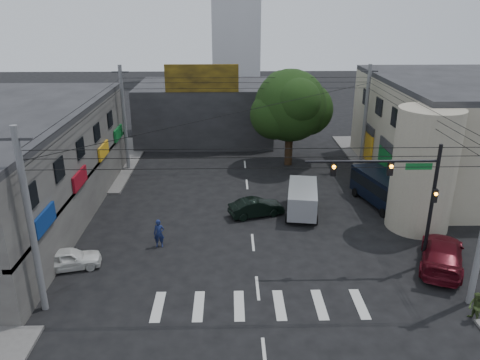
{
  "coord_description": "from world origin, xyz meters",
  "views": [
    {
      "loc": [
        -1.41,
        -23.88,
        14.02
      ],
      "look_at": [
        -0.76,
        4.0,
        3.42
      ],
      "focal_mm": 35.0,
      "sensor_mm": 36.0,
      "label": 1
    }
  ],
  "objects_px": {
    "navy_van": "(383,190)",
    "traffic_officer": "(159,233)",
    "dark_sedan": "(256,207)",
    "pedestrian_olive": "(476,307)",
    "utility_pole_near_left": "(31,224)",
    "silver_minivan": "(302,200)",
    "street_tree": "(290,106)",
    "utility_pole_far_right": "(365,118)",
    "traffic_gantry": "(403,187)",
    "maroon_sedan": "(442,254)",
    "utility_pole_far_left": "(124,119)",
    "white_compact": "(68,259)"
  },
  "relations": [
    {
      "from": "street_tree",
      "to": "traffic_gantry",
      "type": "bearing_deg",
      "value": -78.01
    },
    {
      "from": "utility_pole_far_left",
      "to": "maroon_sedan",
      "type": "xyz_separation_m",
      "value": [
        21.0,
        -17.06,
        -3.81
      ]
    },
    {
      "from": "utility_pole_far_left",
      "to": "silver_minivan",
      "type": "xyz_separation_m",
      "value": [
        14.18,
        -9.78,
        -3.6
      ]
    },
    {
      "from": "white_compact",
      "to": "traffic_officer",
      "type": "relative_size",
      "value": 2.16
    },
    {
      "from": "silver_minivan",
      "to": "pedestrian_olive",
      "type": "xyz_separation_m",
      "value": [
        6.32,
        -12.15,
        -0.25
      ]
    },
    {
      "from": "utility_pole_near_left",
      "to": "maroon_sedan",
      "type": "relative_size",
      "value": 1.56
    },
    {
      "from": "traffic_gantry",
      "to": "maroon_sedan",
      "type": "relative_size",
      "value": 1.22
    },
    {
      "from": "silver_minivan",
      "to": "traffic_officer",
      "type": "height_order",
      "value": "silver_minivan"
    },
    {
      "from": "navy_van",
      "to": "traffic_officer",
      "type": "distance_m",
      "value": 16.66
    },
    {
      "from": "utility_pole_far_left",
      "to": "silver_minivan",
      "type": "distance_m",
      "value": 17.6
    },
    {
      "from": "utility_pole_near_left",
      "to": "silver_minivan",
      "type": "relative_size",
      "value": 1.87
    },
    {
      "from": "utility_pole_far_left",
      "to": "pedestrian_olive",
      "type": "xyz_separation_m",
      "value": [
        20.5,
        -21.93,
        -3.85
      ]
    },
    {
      "from": "utility_pole_far_left",
      "to": "utility_pole_far_right",
      "type": "distance_m",
      "value": 21.0
    },
    {
      "from": "silver_minivan",
      "to": "navy_van",
      "type": "height_order",
      "value": "navy_van"
    },
    {
      "from": "silver_minivan",
      "to": "maroon_sedan",
      "type": "bearing_deg",
      "value": -127.93
    },
    {
      "from": "traffic_gantry",
      "to": "utility_pole_far_left",
      "type": "height_order",
      "value": "utility_pole_far_left"
    },
    {
      "from": "maroon_sedan",
      "to": "navy_van",
      "type": "relative_size",
      "value": 0.96
    },
    {
      "from": "silver_minivan",
      "to": "pedestrian_olive",
      "type": "bearing_deg",
      "value": -143.57
    },
    {
      "from": "utility_pole_far_left",
      "to": "utility_pole_far_right",
      "type": "xyz_separation_m",
      "value": [
        21.0,
        0.0,
        0.0
      ]
    },
    {
      "from": "utility_pole_far_left",
      "to": "dark_sedan",
      "type": "distance_m",
      "value": 15.39
    },
    {
      "from": "traffic_gantry",
      "to": "traffic_officer",
      "type": "height_order",
      "value": "traffic_gantry"
    },
    {
      "from": "dark_sedan",
      "to": "maroon_sedan",
      "type": "bearing_deg",
      "value": -141.94
    },
    {
      "from": "silver_minivan",
      "to": "pedestrian_olive",
      "type": "distance_m",
      "value": 13.69
    },
    {
      "from": "utility_pole_far_right",
      "to": "street_tree",
      "type": "bearing_deg",
      "value": 171.25
    },
    {
      "from": "maroon_sedan",
      "to": "utility_pole_far_right",
      "type": "bearing_deg",
      "value": -65.99
    },
    {
      "from": "dark_sedan",
      "to": "maroon_sedan",
      "type": "distance_m",
      "value": 12.26
    },
    {
      "from": "street_tree",
      "to": "navy_van",
      "type": "distance_m",
      "value": 11.85
    },
    {
      "from": "silver_minivan",
      "to": "utility_pole_far_right",
      "type": "bearing_deg",
      "value": -25.93
    },
    {
      "from": "street_tree",
      "to": "utility_pole_far_left",
      "type": "xyz_separation_m",
      "value": [
        -14.5,
        -1.0,
        -0.87
      ]
    },
    {
      "from": "utility_pole_near_left",
      "to": "silver_minivan",
      "type": "distance_m",
      "value": 18.13
    },
    {
      "from": "navy_van",
      "to": "pedestrian_olive",
      "type": "distance_m",
      "value": 13.55
    },
    {
      "from": "silver_minivan",
      "to": "navy_van",
      "type": "distance_m",
      "value": 6.28
    },
    {
      "from": "utility_pole_near_left",
      "to": "white_compact",
      "type": "relative_size",
      "value": 2.41
    },
    {
      "from": "white_compact",
      "to": "pedestrian_olive",
      "type": "xyz_separation_m",
      "value": [
        20.5,
        -5.13,
        0.14
      ]
    },
    {
      "from": "white_compact",
      "to": "maroon_sedan",
      "type": "relative_size",
      "value": 0.65
    },
    {
      "from": "maroon_sedan",
      "to": "pedestrian_olive",
      "type": "height_order",
      "value": "maroon_sedan"
    },
    {
      "from": "white_compact",
      "to": "silver_minivan",
      "type": "distance_m",
      "value": 15.83
    },
    {
      "from": "traffic_gantry",
      "to": "pedestrian_olive",
      "type": "xyz_separation_m",
      "value": [
        2.18,
        -4.93,
        -4.08
      ]
    },
    {
      "from": "traffic_gantry",
      "to": "silver_minivan",
      "type": "bearing_deg",
      "value": 119.85
    },
    {
      "from": "pedestrian_olive",
      "to": "white_compact",
      "type": "bearing_deg",
      "value": -118.01
    },
    {
      "from": "street_tree",
      "to": "utility_pole_far_right",
      "type": "bearing_deg",
      "value": -8.75
    },
    {
      "from": "utility_pole_near_left",
      "to": "silver_minivan",
      "type": "height_order",
      "value": "utility_pole_near_left"
    },
    {
      "from": "utility_pole_near_left",
      "to": "utility_pole_far_right",
      "type": "height_order",
      "value": "same"
    },
    {
      "from": "silver_minivan",
      "to": "traffic_officer",
      "type": "xyz_separation_m",
      "value": [
        -9.42,
        -4.59,
        -0.12
      ]
    },
    {
      "from": "utility_pole_far_left",
      "to": "white_compact",
      "type": "bearing_deg",
      "value": -90.0
    },
    {
      "from": "pedestrian_olive",
      "to": "navy_van",
      "type": "bearing_deg",
      "value": 166.88
    },
    {
      "from": "utility_pole_far_left",
      "to": "traffic_officer",
      "type": "bearing_deg",
      "value": -71.69
    },
    {
      "from": "dark_sedan",
      "to": "pedestrian_olive",
      "type": "relative_size",
      "value": 2.71
    },
    {
      "from": "street_tree",
      "to": "traffic_officer",
      "type": "bearing_deg",
      "value": -122.36
    },
    {
      "from": "maroon_sedan",
      "to": "pedestrian_olive",
      "type": "bearing_deg",
      "value": 108.14
    }
  ]
}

